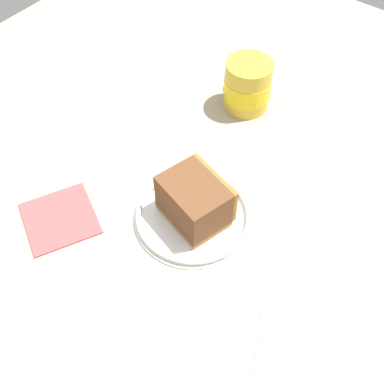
{
  "coord_description": "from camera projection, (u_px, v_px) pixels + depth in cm",
  "views": [
    {
      "loc": [
        -39.68,
        -25.69,
        57.72
      ],
      "look_at": [
        -5.49,
        0.46,
        3.0
      ],
      "focal_mm": 45.23,
      "sensor_mm": 36.0,
      "label": 1
    }
  ],
  "objects": [
    {
      "name": "ground_plane",
      "position": [
        216.0,
        190.0,
        0.76
      ],
      "size": [
        122.62,
        122.62,
        3.13
      ],
      "primitive_type": "cube",
      "color": "tan"
    },
    {
      "name": "small_plate",
      "position": [
        193.0,
        215.0,
        0.7
      ],
      "size": [
        17.41,
        17.41,
        1.36
      ],
      "color": "white",
      "rests_on": "ground_plane"
    },
    {
      "name": "cake_slice",
      "position": [
        195.0,
        200.0,
        0.67
      ],
      "size": [
        9.69,
        10.94,
        6.67
      ],
      "color": "#9E662D",
      "rests_on": "small_plate"
    },
    {
      "name": "tea_mug",
      "position": [
        247.0,
        85.0,
        0.82
      ],
      "size": [
        8.84,
        9.08,
        8.83
      ],
      "color": "gold",
      "rests_on": "ground_plane"
    },
    {
      "name": "teaspoon",
      "position": [
        264.0,
        328.0,
        0.6
      ],
      "size": [
        13.33,
        5.88,
        0.8
      ],
      "color": "silver",
      "rests_on": "ground_plane"
    },
    {
      "name": "folded_napkin",
      "position": [
        60.0,
        218.0,
        0.7
      ],
      "size": [
        13.41,
        13.46,
        0.6
      ],
      "primitive_type": "cube",
      "rotation": [
        0.0,
        0.0,
        -0.48
      ],
      "color": "#B24C4C",
      "rests_on": "ground_plane"
    }
  ]
}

